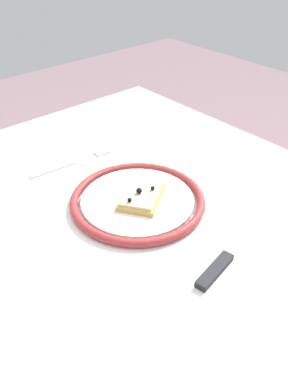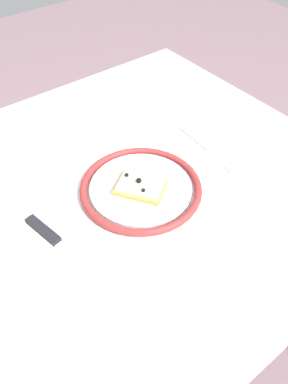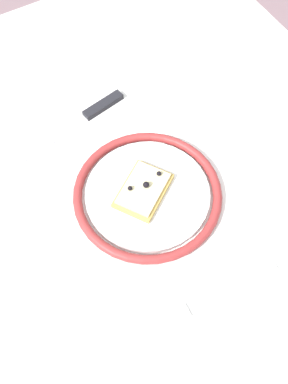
% 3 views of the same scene
% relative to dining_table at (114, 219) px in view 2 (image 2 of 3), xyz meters
% --- Properties ---
extents(ground_plane, '(6.00, 6.00, 0.00)m').
position_rel_dining_table_xyz_m(ground_plane, '(0.00, 0.00, -0.68)').
color(ground_plane, slate).
extents(dining_table, '(1.07, 0.90, 0.77)m').
position_rel_dining_table_xyz_m(dining_table, '(0.00, 0.00, 0.00)').
color(dining_table, white).
rests_on(dining_table, ground_plane).
extents(plate, '(0.27, 0.27, 0.02)m').
position_rel_dining_table_xyz_m(plate, '(-0.05, 0.04, 0.10)').
color(plate, white).
rests_on(plate, dining_table).
extents(pizza_slice_near, '(0.12, 0.13, 0.03)m').
position_rel_dining_table_xyz_m(pizza_slice_near, '(-0.05, 0.04, 0.11)').
color(pizza_slice_near, tan).
rests_on(pizza_slice_near, plate).
extents(knife, '(0.06, 0.24, 0.01)m').
position_rel_dining_table_xyz_m(knife, '(0.17, 0.04, 0.10)').
color(knife, silver).
rests_on(knife, dining_table).
extents(fork, '(0.03, 0.20, 0.00)m').
position_rel_dining_table_xyz_m(fork, '(-0.27, 0.02, 0.10)').
color(fork, '#BDBDBD').
rests_on(fork, dining_table).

